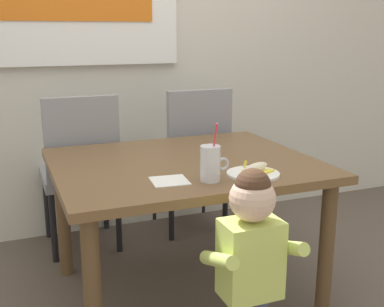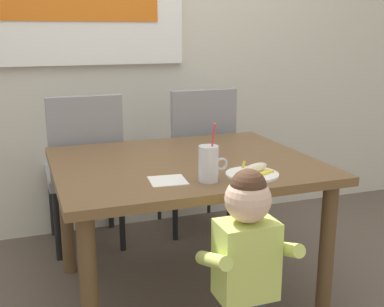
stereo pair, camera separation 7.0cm
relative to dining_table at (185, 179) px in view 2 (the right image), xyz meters
name	(u,v)px [view 2 (the right image)]	position (x,y,z in m)	size (l,w,h in m)	color
ground_plane	(185,292)	(0.00, 0.00, -0.61)	(24.00, 24.00, 0.00)	brown
back_wall	(129,8)	(-0.01, 1.06, 0.84)	(6.40, 0.17, 2.90)	beige
dining_table	(185,179)	(0.00, 0.00, 0.00)	(1.23, 1.02, 0.70)	brown
dining_chair_left	(85,164)	(-0.39, 0.70, -0.07)	(0.44, 0.45, 0.96)	gray
dining_chair_right	(197,152)	(0.34, 0.74, -0.07)	(0.44, 0.45, 0.96)	gray
toddler_standing	(247,251)	(0.01, -0.66, -0.08)	(0.33, 0.24, 0.84)	#3F4760
milk_cup	(209,166)	(-0.01, -0.34, 0.16)	(0.13, 0.08, 0.25)	silver
snack_plate	(252,175)	(0.19, -0.34, 0.10)	(0.23, 0.23, 0.01)	white
peeled_banana	(255,169)	(0.20, -0.34, 0.12)	(0.18, 0.13, 0.07)	#F4EAC6
paper_napkin	(168,181)	(-0.17, -0.29, 0.09)	(0.15, 0.15, 0.00)	white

